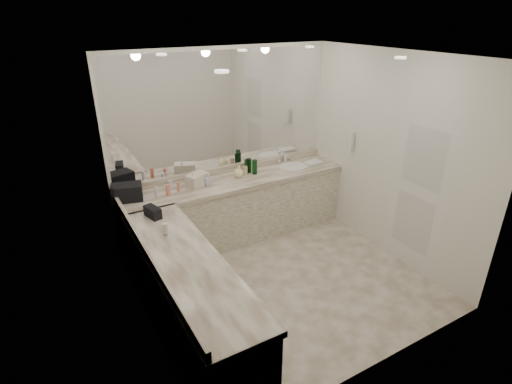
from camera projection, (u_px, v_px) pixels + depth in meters
floor at (282, 280)px, 4.87m from camera, size 3.20×3.20×0.00m
ceiling at (290, 56)px, 3.79m from camera, size 3.20×3.20×0.00m
wall_back at (225, 145)px, 5.52m from camera, size 3.20×0.02×2.60m
wall_left at (138, 217)px, 3.61m from camera, size 0.02×3.00×2.60m
wall_right at (390, 157)px, 5.06m from camera, size 0.02×3.00×2.60m
vanity_back_base at (236, 210)px, 5.64m from camera, size 3.20×0.60×0.84m
vanity_back_top at (236, 181)px, 5.45m from camera, size 3.20×0.64×0.06m
vanity_left_base at (188, 302)px, 3.87m from camera, size 0.60×2.40×0.84m
vanity_left_top at (186, 263)px, 3.69m from camera, size 0.64×2.42×0.06m
backsplash_back at (227, 169)px, 5.65m from camera, size 3.20×0.04×0.10m
backsplash_left at (145, 249)px, 3.76m from camera, size 0.04×3.00×0.10m
mirror_back at (224, 111)px, 5.31m from camera, size 3.12×0.01×1.55m
mirror_left at (133, 167)px, 3.42m from camera, size 0.01×2.92×1.55m
sink at (293, 167)px, 5.88m from camera, size 0.44×0.44×0.03m
faucet at (285, 158)px, 6.01m from camera, size 0.24×0.16×0.14m
wall_phone at (350, 140)px, 5.57m from camera, size 0.06×0.10×0.24m
door at (419, 190)px, 4.76m from camera, size 0.02×0.82×2.10m
black_toiletry_bag at (127, 192)px, 4.80m from camera, size 0.40×0.31×0.20m
black_bag_spill at (153, 212)px, 4.42m from camera, size 0.16×0.24×0.12m
cream_cosmetic_case at (197, 179)px, 5.22m from camera, size 0.33×0.27×0.17m
hand_towel at (313, 163)px, 5.96m from camera, size 0.25×0.17×0.04m
lotion_left at (165, 229)px, 4.08m from camera, size 0.05×0.05×0.12m
soap_bottle_a at (194, 178)px, 5.19m from camera, size 0.11×0.11×0.21m
soap_bottle_b at (206, 179)px, 5.22m from camera, size 0.10×0.10×0.16m
soap_bottle_c at (239, 171)px, 5.47m from camera, size 0.17×0.17×0.17m
green_bottle_0 at (249, 166)px, 5.64m from camera, size 0.07×0.07×0.20m
green_bottle_1 at (255, 167)px, 5.58m from camera, size 0.07×0.07×0.21m
green_bottle_2 at (247, 166)px, 5.63m from camera, size 0.07×0.07×0.19m
amenity_bottle_0 at (168, 190)px, 4.94m from camera, size 0.06×0.06×0.14m
amenity_bottle_1 at (156, 192)px, 4.91m from camera, size 0.04×0.04×0.13m
amenity_bottle_2 at (197, 179)px, 5.26m from camera, size 0.05×0.05×0.13m
amenity_bottle_3 at (195, 185)px, 5.18m from camera, size 0.05×0.05×0.07m
amenity_bottle_4 at (245, 171)px, 5.57m from camera, size 0.06×0.06×0.12m
amenity_bottle_5 at (178, 187)px, 5.07m from camera, size 0.04×0.04×0.12m
amenity_bottle_6 at (170, 184)px, 5.14m from camera, size 0.06×0.06×0.11m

